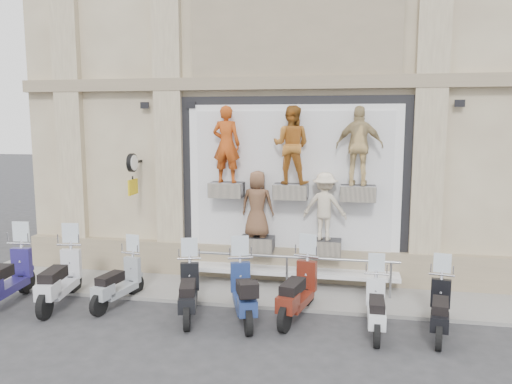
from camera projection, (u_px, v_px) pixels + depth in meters
ground at (273, 330)px, 9.52m from camera, size 90.00×90.00×0.00m
sidewalk at (287, 292)px, 11.56m from camera, size 16.00×2.20×0.08m
building at (309, 55)px, 15.48m from camera, size 14.00×8.60×12.00m
shop_vitrine at (295, 184)px, 11.82m from camera, size 5.60×0.83×4.30m
guard_rail at (287, 275)px, 11.40m from camera, size 5.06×0.10×0.93m
clock_sign_bracket at (133, 169)px, 12.25m from camera, size 0.10×0.80×1.02m
scooter_a at (5, 267)px, 10.72m from camera, size 0.80×2.15×1.71m
scooter_b at (59, 268)px, 10.69m from camera, size 0.91×2.13×1.68m
scooter_c at (118, 273)px, 10.72m from camera, size 0.83×1.84×1.44m
scooter_d at (188, 281)px, 10.07m from camera, size 1.01×1.93×1.51m
scooter_e at (244, 282)px, 9.89m from camera, size 1.18×2.03×1.59m
scooter_f at (298, 280)px, 9.98m from camera, size 1.01×2.06×1.61m
scooter_g at (377, 297)px, 9.32m from camera, size 0.52×1.72×1.40m
scooter_h at (441, 299)px, 9.20m from camera, size 0.81×1.82×1.43m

